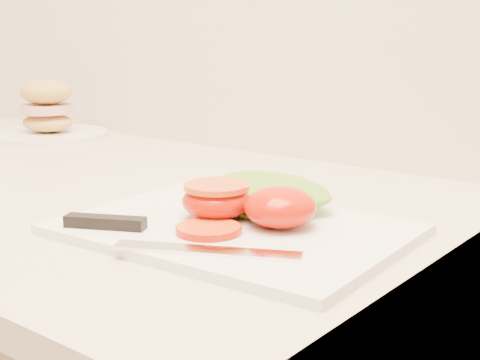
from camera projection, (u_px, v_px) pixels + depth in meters
The scene contains 7 objects.
cutting_board at pixel (234, 229), 0.68m from camera, with size 0.34×0.24×0.01m, color silver.
tomato_half_dome at pixel (280, 207), 0.67m from camera, with size 0.07×0.07×0.04m, color #B21D00.
tomato_half_cut at pixel (217, 199), 0.70m from camera, with size 0.07×0.07×0.04m.
tomato_slice_0 at pixel (209, 229), 0.66m from camera, with size 0.06×0.06×0.01m, color orange.
lettuce_leaf_0 at pixel (261, 195), 0.74m from camera, with size 0.16×0.11×0.03m, color #67A32B.
knife at pixel (142, 232), 0.64m from camera, with size 0.25×0.10×0.01m.
sandwich_plate at pixel (47, 117), 1.29m from camera, with size 0.23×0.23×0.11m.
Camera 1 is at (0.39, 1.10, 1.13)m, focal length 50.00 mm.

